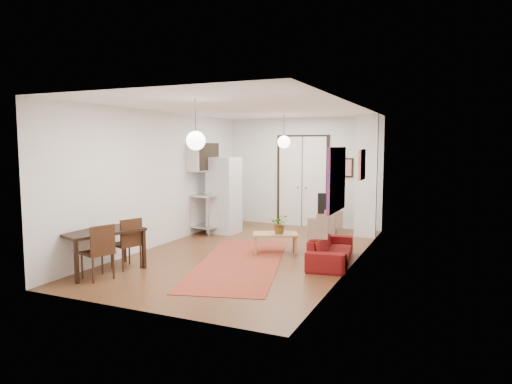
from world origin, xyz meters
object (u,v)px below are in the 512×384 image
at_px(fridge, 224,195).
at_px(dining_chair_far, 101,246).
at_px(sofa, 331,249).
at_px(kitchen_counter, 214,207).
at_px(dining_table, 102,235).
at_px(dining_chair_near, 129,238).
at_px(coffee_table, 275,236).
at_px(black_side_chair, 329,209).

relative_size(fridge, dining_chair_far, 2.08).
distance_m(sofa, fridge, 3.70).
relative_size(sofa, kitchen_counter, 1.31).
relative_size(kitchen_counter, dining_table, 0.90).
xyz_separation_m(dining_table, dining_chair_near, (0.22, 0.44, -0.13)).
distance_m(coffee_table, dining_chair_near, 2.89).
height_order(fridge, dining_chair_near, fridge).
relative_size(dining_table, dining_chair_far, 1.65).
bearing_deg(coffee_table, fridge, 142.87).
bearing_deg(dining_chair_far, kitchen_counter, -157.32).
distance_m(coffee_table, fridge, 2.49).
height_order(sofa, black_side_chair, black_side_chair).
bearing_deg(dining_chair_far, dining_chair_near, -160.25).
height_order(sofa, dining_chair_far, dining_chair_far).
xyz_separation_m(kitchen_counter, black_side_chair, (2.65, 1.10, -0.05)).
bearing_deg(dining_table, black_side_chair, 62.41).
distance_m(sofa, dining_chair_far, 4.07).
height_order(coffee_table, dining_chair_near, dining_chair_near).
distance_m(fridge, black_side_chair, 2.63).
height_order(kitchen_counter, dining_chair_far, kitchen_counter).
height_order(dining_table, dining_chair_far, dining_chair_far).
distance_m(sofa, coffee_table, 1.28).
bearing_deg(kitchen_counter, black_side_chair, 30.53).
bearing_deg(kitchen_counter, fridge, 12.02).
distance_m(sofa, dining_table, 4.11).
distance_m(dining_table, black_side_chair, 5.72).
height_order(kitchen_counter, black_side_chair, black_side_chair).
xyz_separation_m(fridge, dining_chair_far, (-0.06, -4.25, -0.42)).
height_order(kitchen_counter, dining_chair_near, kitchen_counter).
bearing_deg(fridge, coffee_table, -34.59).
distance_m(coffee_table, black_side_chair, 2.59).
height_order(kitchen_counter, dining_table, kitchen_counter).
distance_m(sofa, dining_chair_near, 3.69).
bearing_deg(sofa, kitchen_counter, 54.96).
bearing_deg(black_side_chair, dining_chair_far, 52.98).
bearing_deg(dining_chair_near, dining_table, -6.42).
bearing_deg(kitchen_counter, sofa, -19.18).
height_order(dining_table, dining_chair_near, dining_chair_near).
bearing_deg(kitchen_counter, dining_table, -82.00).
distance_m(coffee_table, dining_chair_far, 3.43).
height_order(coffee_table, black_side_chair, black_side_chair).
bearing_deg(sofa, coffee_table, 67.32).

